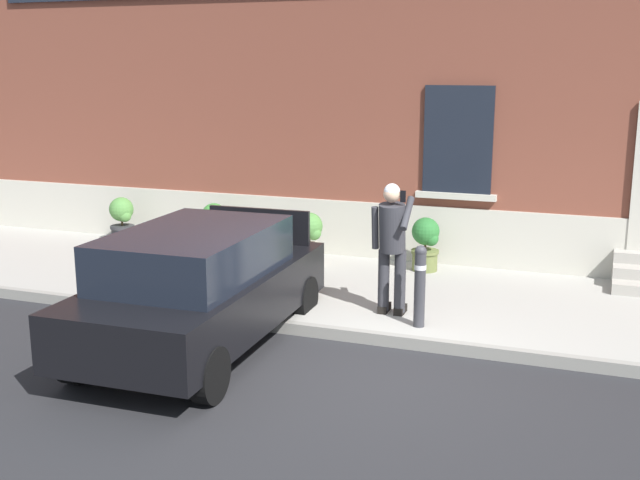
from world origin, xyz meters
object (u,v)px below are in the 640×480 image
Objects in this scene: bollard_far_left at (198,262)px; hatchback_car_black at (201,286)px; bollard_near_person at (420,283)px; planter_terracotta at (215,226)px; planter_olive at (426,243)px; person_on_phone at (392,240)px; planter_charcoal at (122,219)px; planter_cream at (310,237)px.

hatchback_car_black is at bearing -59.57° from bollard_far_left.
hatchback_car_black reaches higher than bollard_near_person.
bollard_near_person is 1.22× the size of planter_terracotta.
planter_olive is (1.84, 3.97, -0.18)m from hatchback_car_black.
person_on_phone is at bearing -31.60° from planter_terracotta.
bollard_far_left is at bearing -159.98° from person_on_phone.
bollard_far_left is 3.74m from planter_olive.
planter_terracotta is (-3.83, 2.35, -0.55)m from person_on_phone.
bollard_near_person and bollard_far_left have the same top height.
person_on_phone is 6.18m from planter_charcoal.
bollard_near_person is 3.12m from bollard_far_left.
person_on_phone is 2.42m from planter_olive.
person_on_phone reaches higher than bollard_far_left.
planter_olive is at bearing 104.41° from person_on_phone.
planter_cream is (0.71, 2.45, -0.11)m from bollard_far_left.
planter_charcoal is at bearing 156.61° from bollard_near_person.
planter_charcoal is 1.00× the size of planter_terracotta.
planter_terracotta is at bearing -179.93° from planter_olive.
planter_olive is (1.88, 0.25, 0.00)m from planter_cream.
planter_charcoal is at bearing -179.64° from planter_olive.
person_on_phone is (-0.46, 0.34, 0.44)m from bollard_near_person.
planter_cream is at bearing 134.50° from bollard_near_person.
hatchback_car_black is 3.93× the size of bollard_near_person.
hatchback_car_black is 4.77× the size of planter_olive.
bollard_near_person is 1.22× the size of planter_olive.
hatchback_car_black is at bearing -114.89° from planter_olive.
planter_charcoal is 1.00× the size of planter_cream.
hatchback_car_black is at bearing -127.18° from person_on_phone.
planter_terracotta is 1.00× the size of planter_olive.
planter_cream is (-0.03, 3.72, -0.18)m from hatchback_car_black.
planter_olive is at bearing 101.12° from bollard_near_person.
planter_terracotta is 1.89m from planter_cream.
planter_charcoal is 1.88m from planter_terracotta.
bollard_near_person reaches higher than planter_cream.
planter_terracotta is (-1.16, 2.70, -0.11)m from bollard_far_left.
planter_olive is at bearing 65.11° from hatchback_car_black.
bollard_far_left is at bearing -106.22° from planter_cream.
person_on_phone is (2.66, 0.34, 0.44)m from bollard_far_left.
bollard_far_left is 2.72m from person_on_phone.
person_on_phone is 2.03× the size of planter_terracotta.
bollard_near_person is 0.60× the size of person_on_phone.
bollard_near_person is 1.00× the size of bollard_far_left.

